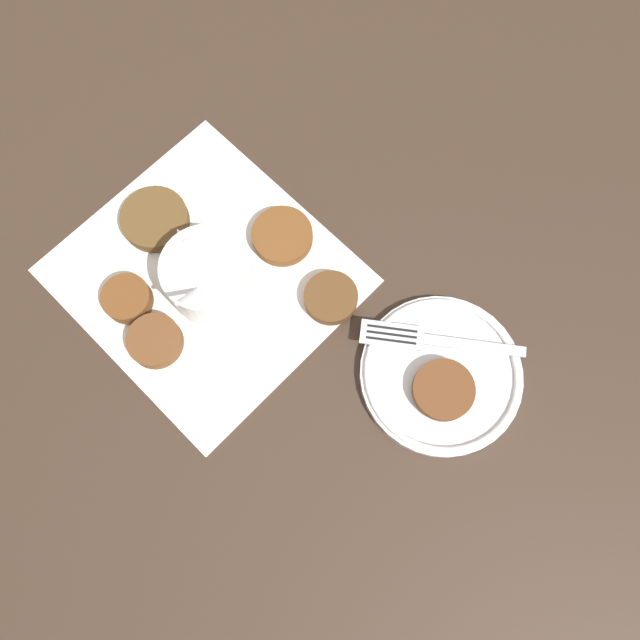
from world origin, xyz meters
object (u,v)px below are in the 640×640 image
(serving_plate, at_px, (441,374))
(fritter_on_plate, at_px, (443,390))
(sauce_bowl, at_px, (209,277))
(fork, at_px, (424,339))

(serving_plate, xyz_separation_m, fritter_on_plate, (-0.02, 0.01, 0.02))
(sauce_bowl, distance_m, serving_plate, 0.29)
(sauce_bowl, distance_m, fritter_on_plate, 0.30)
(sauce_bowl, relative_size, serving_plate, 0.63)
(sauce_bowl, relative_size, fork, 0.77)
(fritter_on_plate, bearing_deg, serving_plate, -39.76)
(fritter_on_plate, relative_size, fork, 0.46)
(fork, bearing_deg, fritter_on_plate, 161.46)
(sauce_bowl, xyz_separation_m, serving_plate, (-0.25, -0.15, -0.02))
(fritter_on_plate, bearing_deg, fork, -18.54)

